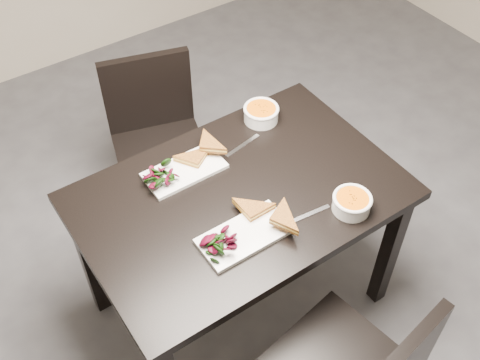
{
  "coord_description": "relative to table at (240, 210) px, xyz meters",
  "views": [
    {
      "loc": [
        -0.92,
        -0.95,
        2.36
      ],
      "look_at": [
        -0.11,
        0.24,
        0.82
      ],
      "focal_mm": 43.38,
      "sensor_mm": 36.0,
      "label": 1
    }
  ],
  "objects": [
    {
      "name": "cutlery_far",
      "position": [
        0.15,
        0.2,
        0.1
      ],
      "size": [
        0.18,
        0.05,
        0.0
      ],
      "primitive_type": "cube",
      "rotation": [
        0.0,
        0.0,
        0.18
      ],
      "color": "silver",
      "rests_on": "table"
    },
    {
      "name": "soup_bowl_far",
      "position": [
        0.31,
        0.29,
        0.14
      ],
      "size": [
        0.15,
        0.15,
        0.07
      ],
      "color": "white",
      "rests_on": "table"
    },
    {
      "name": "salad_near",
      "position": [
        -0.2,
        -0.18,
        0.14
      ],
      "size": [
        0.1,
        0.09,
        0.04
      ],
      "primitive_type": null,
      "color": "black",
      "rests_on": "plate_near"
    },
    {
      "name": "salad_far",
      "position": [
        -0.22,
        0.21,
        0.14
      ],
      "size": [
        0.1,
        0.09,
        0.04
      ],
      "primitive_type": null,
      "color": "black",
      "rests_on": "plate_far"
    },
    {
      "name": "cutlery_near",
      "position": [
        0.14,
        -0.23,
        0.1
      ],
      "size": [
        0.18,
        0.04,
        0.0
      ],
      "primitive_type": "cube",
      "rotation": [
        0.0,
        0.0,
        -0.11
      ],
      "color": "silver",
      "rests_on": "table"
    },
    {
      "name": "plate_near",
      "position": [
        -0.1,
        -0.18,
        0.11
      ],
      "size": [
        0.33,
        0.16,
        0.02
      ],
      "primitive_type": "cube",
      "color": "white",
      "rests_on": "table"
    },
    {
      "name": "sandwich_near",
      "position": [
        -0.04,
        -0.16,
        0.14
      ],
      "size": [
        0.16,
        0.12,
        0.05
      ],
      "primitive_type": null,
      "rotation": [
        0.0,
        0.0,
        0.02
      ],
      "color": "#A36822",
      "rests_on": "plate_near"
    },
    {
      "name": "chair_far",
      "position": [
        0.02,
        0.74,
        -0.17
      ],
      "size": [
        0.52,
        0.52,
        0.85
      ],
      "rotation": [
        0.0,
        0.0,
        -0.29
      ],
      "color": "black",
      "rests_on": "ground"
    },
    {
      "name": "sandwich_far",
      "position": [
        -0.05,
        0.19,
        0.14
      ],
      "size": [
        0.19,
        0.18,
        0.05
      ],
      "primitive_type": null,
      "rotation": [
        0.0,
        0.0,
        0.57
      ],
      "color": "#A36822",
      "rests_on": "plate_far"
    },
    {
      "name": "ground",
      "position": [
        0.11,
        -0.24,
        -0.65
      ],
      "size": [
        5.0,
        5.0,
        0.0
      ],
      "primitive_type": "plane",
      "color": "#47474C",
      "rests_on": "ground"
    },
    {
      "name": "table",
      "position": [
        0.0,
        0.0,
        0.0
      ],
      "size": [
        1.2,
        0.8,
        0.75
      ],
      "color": "black",
      "rests_on": "ground"
    },
    {
      "name": "soup_bowl_near",
      "position": [
        0.29,
        -0.29,
        0.14
      ],
      "size": [
        0.14,
        0.14,
        0.06
      ],
      "color": "white",
      "rests_on": "table"
    },
    {
      "name": "plate_far",
      "position": [
        -0.12,
        0.21,
        0.11
      ],
      "size": [
        0.31,
        0.16,
        0.02
      ],
      "primitive_type": "cube",
      "color": "white",
      "rests_on": "table"
    }
  ]
}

